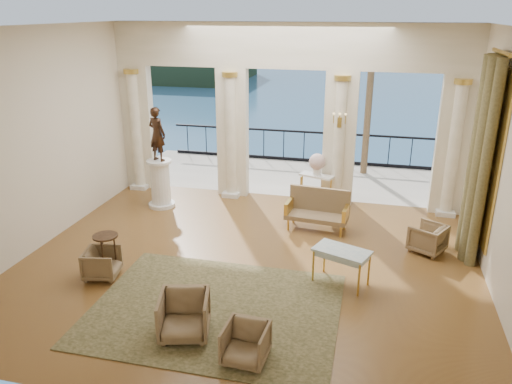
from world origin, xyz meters
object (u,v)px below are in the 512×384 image
(armchair_c, at_px, (428,237))
(console_table, at_px, (316,180))
(armchair_b, at_px, (246,342))
(game_table, at_px, (342,253))
(settee, at_px, (318,209))
(side_table, at_px, (106,241))
(statue, at_px, (157,134))
(armchair_d, at_px, (102,262))
(pedestal, at_px, (161,184))
(armchair_a, at_px, (184,314))

(armchair_c, height_order, console_table, console_table)
(armchair_c, bearing_deg, armchair_b, -3.83)
(game_table, bearing_deg, settee, 127.72)
(game_table, distance_m, side_table, 4.43)
(armchair_b, xyz_separation_m, game_table, (1.14, 2.52, 0.30))
(armchair_c, height_order, side_table, side_table)
(side_table, bearing_deg, game_table, 8.26)
(game_table, xyz_separation_m, statue, (-4.79, 2.80, 1.29))
(armchair_c, distance_m, statue, 6.71)
(game_table, height_order, statue, statue)
(game_table, relative_size, side_table, 1.45)
(armchair_c, bearing_deg, game_table, -14.08)
(armchair_b, height_order, statue, statue)
(armchair_d, height_order, pedestal, pedestal)
(armchair_d, xyz_separation_m, settee, (3.66, 3.23, 0.15))
(armchair_d, height_order, statue, statue)
(armchair_c, xyz_separation_m, side_table, (-6.03, -2.37, 0.33))
(armchair_a, xyz_separation_m, armchair_b, (1.07, -0.35, -0.07))
(pedestal, distance_m, console_table, 3.98)
(pedestal, distance_m, side_table, 3.46)
(armchair_c, distance_m, pedestal, 6.53)
(game_table, bearing_deg, armchair_a, -114.92)
(pedestal, distance_m, statue, 1.31)
(armchair_d, bearing_deg, armchair_b, -128.36)
(armchair_b, relative_size, pedestal, 0.51)
(armchair_a, distance_m, pedestal, 5.60)
(armchair_b, relative_size, armchair_d, 1.01)
(armchair_a, height_order, statue, statue)
(armchair_a, bearing_deg, game_table, 29.85)
(armchair_c, height_order, armchair_d, armchair_c)
(armchair_b, distance_m, armchair_d, 3.65)
(armchair_c, height_order, pedestal, pedestal)
(console_table, xyz_separation_m, side_table, (-3.43, -4.47, -0.01))
(armchair_b, bearing_deg, armchair_d, 155.71)
(armchair_d, distance_m, side_table, 0.41)
(armchair_a, relative_size, armchair_d, 1.24)
(armchair_a, height_order, side_table, same)
(settee, distance_m, statue, 4.33)
(armchair_c, xyz_separation_m, statue, (-6.44, 1.06, 1.57))
(armchair_b, xyz_separation_m, console_table, (0.19, 6.35, 0.36))
(armchair_c, relative_size, statue, 0.49)
(settee, distance_m, pedestal, 4.09)
(statue, height_order, side_table, statue)
(armchair_d, bearing_deg, console_table, -47.30)
(settee, xyz_separation_m, pedestal, (-4.07, 0.41, 0.13))
(armchair_b, distance_m, armchair_c, 5.08)
(console_table, bearing_deg, game_table, -56.67)
(game_table, xyz_separation_m, side_table, (-4.38, -0.64, 0.05))
(armchair_a, distance_m, side_table, 2.67)
(side_table, bearing_deg, pedestal, 96.86)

